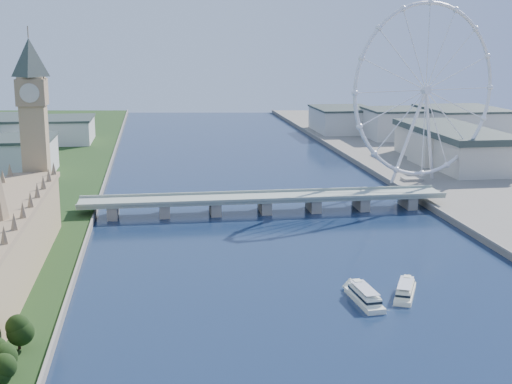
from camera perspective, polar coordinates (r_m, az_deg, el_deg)
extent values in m
cube|color=tan|center=(400.80, -17.20, 3.08)|extent=(13.00, 13.00, 80.00)
cube|color=#937A59|center=(397.26, -17.50, 7.64)|extent=(15.00, 15.00, 14.00)
pyramid|color=#2D3833|center=(396.27, -17.76, 11.68)|extent=(20.02, 20.02, 20.00)
cube|color=gray|center=(428.80, 0.69, -0.49)|extent=(220.00, 22.00, 2.00)
cube|color=gray|center=(425.71, -11.37, -1.48)|extent=(6.00, 20.00, 7.50)
cube|color=gray|center=(424.99, -7.33, -1.36)|extent=(6.00, 20.00, 7.50)
cube|color=gray|center=(426.38, -3.30, -1.24)|extent=(6.00, 20.00, 7.50)
cube|color=gray|center=(429.87, 0.69, -1.11)|extent=(6.00, 20.00, 7.50)
cube|color=gray|center=(435.41, 4.59, -0.97)|extent=(6.00, 20.00, 7.50)
cube|color=gray|center=(442.91, 8.38, -0.84)|extent=(6.00, 20.00, 7.50)
cube|color=gray|center=(452.28, 12.03, -0.71)|extent=(6.00, 20.00, 7.50)
torus|color=silver|center=(504.57, 13.43, 7.94)|extent=(113.60, 39.12, 118.60)
cylinder|color=silver|center=(504.57, 13.43, 7.94)|extent=(7.25, 6.61, 6.00)
cube|color=gray|center=(521.09, 12.38, 1.00)|extent=(14.00, 10.00, 2.00)
cube|color=beige|center=(558.31, -17.94, 2.68)|extent=(40.00, 60.00, 26.00)
cube|color=beige|center=(723.77, -14.95, 4.77)|extent=(50.00, 70.00, 22.00)
cube|color=beige|center=(740.17, 11.22, 5.34)|extent=(60.00, 60.00, 28.00)
cube|color=beige|center=(743.86, 16.11, 5.21)|extent=(70.00, 90.00, 30.00)
cube|color=beige|center=(785.49, 7.00, 5.72)|extent=(60.00, 80.00, 24.00)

